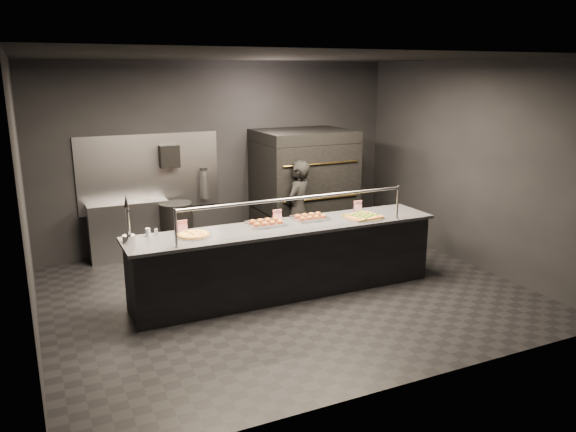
{
  "coord_description": "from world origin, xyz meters",
  "views": [
    {
      "loc": [
        -2.93,
        -6.27,
        2.84
      ],
      "look_at": [
        0.12,
        0.2,
        0.99
      ],
      "focal_mm": 35.0,
      "sensor_mm": 36.0,
      "label": 1
    }
  ],
  "objects_px": {
    "beer_tap": "(128,229)",
    "worker": "(298,210)",
    "slider_tray_b": "(310,217)",
    "prep_shelf": "(129,230)",
    "round_pizza": "(194,235)",
    "service_counter": "(286,259)",
    "towel_dispenser": "(169,156)",
    "square_pizza": "(363,217)",
    "trash_bin": "(177,230)",
    "slider_tray_a": "(266,223)",
    "fire_extinguisher": "(204,184)",
    "pizza_oven": "(303,187)"
  },
  "relations": [
    {
      "from": "towel_dispenser",
      "to": "slider_tray_a",
      "type": "distance_m",
      "value": 2.43
    },
    {
      "from": "service_counter",
      "to": "slider_tray_a",
      "type": "relative_size",
      "value": 8.08
    },
    {
      "from": "beer_tap",
      "to": "worker",
      "type": "distance_m",
      "value": 2.96
    },
    {
      "from": "pizza_oven",
      "to": "fire_extinguisher",
      "type": "bearing_deg",
      "value": 162.11
    },
    {
      "from": "pizza_oven",
      "to": "worker",
      "type": "relative_size",
      "value": 1.25
    },
    {
      "from": "fire_extinguisher",
      "to": "pizza_oven",
      "type": "bearing_deg",
      "value": -17.89
    },
    {
      "from": "square_pizza",
      "to": "worker",
      "type": "relative_size",
      "value": 0.35
    },
    {
      "from": "towel_dispenser",
      "to": "trash_bin",
      "type": "xyz_separation_m",
      "value": [
        0.0,
        -0.26,
        -1.12
      ]
    },
    {
      "from": "round_pizza",
      "to": "slider_tray_b",
      "type": "bearing_deg",
      "value": 3.43
    },
    {
      "from": "service_counter",
      "to": "pizza_oven",
      "type": "xyz_separation_m",
      "value": [
        1.2,
        1.9,
        0.5
      ]
    },
    {
      "from": "beer_tap",
      "to": "round_pizza",
      "type": "bearing_deg",
      "value": -5.33
    },
    {
      "from": "towel_dispenser",
      "to": "worker",
      "type": "bearing_deg",
      "value": -34.73
    },
    {
      "from": "pizza_oven",
      "to": "prep_shelf",
      "type": "bearing_deg",
      "value": 171.46
    },
    {
      "from": "fire_extinguisher",
      "to": "slider_tray_a",
      "type": "xyz_separation_m",
      "value": [
        0.13,
        -2.27,
        -0.11
      ]
    },
    {
      "from": "fire_extinguisher",
      "to": "worker",
      "type": "distance_m",
      "value": 1.65
    },
    {
      "from": "service_counter",
      "to": "square_pizza",
      "type": "xyz_separation_m",
      "value": [
        1.1,
        -0.09,
        0.47
      ]
    },
    {
      "from": "round_pizza",
      "to": "slider_tray_a",
      "type": "relative_size",
      "value": 0.86
    },
    {
      "from": "worker",
      "to": "slider_tray_a",
      "type": "bearing_deg",
      "value": 10.44
    },
    {
      "from": "pizza_oven",
      "to": "service_counter",
      "type": "bearing_deg",
      "value": -122.27
    },
    {
      "from": "beer_tap",
      "to": "square_pizza",
      "type": "relative_size",
      "value": 1.05
    },
    {
      "from": "service_counter",
      "to": "slider_tray_a",
      "type": "bearing_deg",
      "value": 148.54
    },
    {
      "from": "service_counter",
      "to": "towel_dispenser",
      "type": "height_order",
      "value": "towel_dispenser"
    },
    {
      "from": "round_pizza",
      "to": "slider_tray_a",
      "type": "xyz_separation_m",
      "value": [
        0.98,
        0.08,
        0.01
      ]
    },
    {
      "from": "trash_bin",
      "to": "worker",
      "type": "xyz_separation_m",
      "value": [
        1.67,
        -0.9,
        0.34
      ]
    },
    {
      "from": "slider_tray_b",
      "to": "beer_tap",
      "type": "bearing_deg",
      "value": -179.32
    },
    {
      "from": "slider_tray_b",
      "to": "trash_bin",
      "type": "bearing_deg",
      "value": 123.79
    },
    {
      "from": "towel_dispenser",
      "to": "trash_bin",
      "type": "relative_size",
      "value": 0.41
    },
    {
      "from": "service_counter",
      "to": "round_pizza",
      "type": "distance_m",
      "value": 1.29
    },
    {
      "from": "beer_tap",
      "to": "slider_tray_b",
      "type": "xyz_separation_m",
      "value": [
        2.38,
        0.03,
        -0.13
      ]
    },
    {
      "from": "slider_tray_b",
      "to": "trash_bin",
      "type": "distance_m",
      "value": 2.44
    },
    {
      "from": "trash_bin",
      "to": "worker",
      "type": "relative_size",
      "value": 0.56
    },
    {
      "from": "towel_dispenser",
      "to": "trash_bin",
      "type": "height_order",
      "value": "towel_dispenser"
    },
    {
      "from": "service_counter",
      "to": "pizza_oven",
      "type": "relative_size",
      "value": 2.15
    },
    {
      "from": "beer_tap",
      "to": "round_pizza",
      "type": "distance_m",
      "value": 0.76
    },
    {
      "from": "round_pizza",
      "to": "slider_tray_b",
      "type": "height_order",
      "value": "slider_tray_b"
    },
    {
      "from": "round_pizza",
      "to": "trash_bin",
      "type": "xyz_separation_m",
      "value": [
        0.3,
        2.08,
        -0.51
      ]
    },
    {
      "from": "trash_bin",
      "to": "worker",
      "type": "height_order",
      "value": "worker"
    },
    {
      "from": "service_counter",
      "to": "beer_tap",
      "type": "height_order",
      "value": "beer_tap"
    },
    {
      "from": "pizza_oven",
      "to": "fire_extinguisher",
      "type": "xyz_separation_m",
      "value": [
        -1.55,
        0.5,
        0.09
      ]
    },
    {
      "from": "worker",
      "to": "square_pizza",
      "type": "bearing_deg",
      "value": 66.53
    },
    {
      "from": "trash_bin",
      "to": "square_pizza",
      "type": "bearing_deg",
      "value": -47.95
    },
    {
      "from": "prep_shelf",
      "to": "round_pizza",
      "type": "height_order",
      "value": "round_pizza"
    },
    {
      "from": "fire_extinguisher",
      "to": "slider_tray_b",
      "type": "relative_size",
      "value": 1.0
    },
    {
      "from": "pizza_oven",
      "to": "trash_bin",
      "type": "bearing_deg",
      "value": 173.72
    },
    {
      "from": "beer_tap",
      "to": "trash_bin",
      "type": "height_order",
      "value": "beer_tap"
    },
    {
      "from": "square_pizza",
      "to": "worker",
      "type": "bearing_deg",
      "value": 103.98
    },
    {
      "from": "prep_shelf",
      "to": "worker",
      "type": "relative_size",
      "value": 0.78
    },
    {
      "from": "square_pizza",
      "to": "towel_dispenser",
      "type": "bearing_deg",
      "value": 128.92
    },
    {
      "from": "slider_tray_b",
      "to": "trash_bin",
      "type": "height_order",
      "value": "slider_tray_b"
    },
    {
      "from": "prep_shelf",
      "to": "towel_dispenser",
      "type": "xyz_separation_m",
      "value": [
        0.7,
        0.07,
        1.1
      ]
    }
  ]
}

